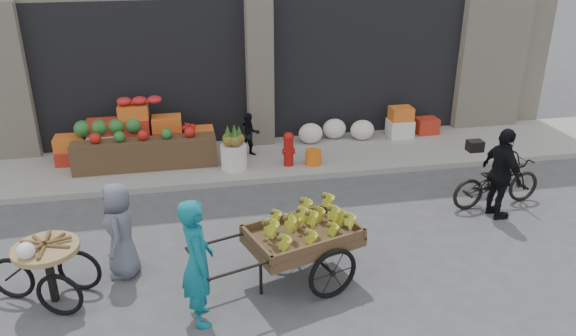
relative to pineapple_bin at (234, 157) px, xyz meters
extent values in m
plane|color=#424244|center=(0.75, -3.60, -0.37)|extent=(80.00, 80.00, 0.00)
cube|color=gray|center=(0.75, 0.50, -0.31)|extent=(18.00, 2.20, 0.12)
cube|color=black|center=(-1.73, 2.40, 1.30)|extent=(4.40, 1.60, 3.10)
cube|color=black|center=(3.23, 2.40, 1.30)|extent=(4.40, 1.60, 3.10)
cube|color=beige|center=(0.75, 1.55, 1.30)|extent=(0.55, 0.80, 3.22)
cube|color=brown|center=(-1.73, 0.35, 0.05)|extent=(2.80, 0.45, 0.60)
sphere|color=#1E5923|center=(-2.42, 0.85, 0.49)|extent=(0.34, 0.34, 0.34)
cylinder|color=silver|center=(0.00, 0.00, 0.00)|extent=(0.52, 0.52, 0.50)
cylinder|color=#A5140F|center=(1.10, -0.05, 0.03)|extent=(0.20, 0.20, 0.56)
sphere|color=#A5140F|center=(1.10, -0.05, 0.35)|extent=(0.22, 0.22, 0.22)
cylinder|color=orange|center=(1.60, -0.10, -0.10)|extent=(0.32, 0.32, 0.30)
ellipsoid|color=silver|center=(2.42, 1.10, -0.03)|extent=(1.70, 0.60, 0.44)
imported|color=black|center=(0.40, 0.60, 0.21)|extent=(0.51, 0.43, 0.93)
cube|color=brown|center=(0.55, -3.86, 0.30)|extent=(1.68, 1.35, 0.13)
torus|color=black|center=(0.86, -4.31, 0.00)|extent=(0.72, 0.29, 0.74)
torus|color=black|center=(0.54, -3.32, 0.00)|extent=(0.72, 0.29, 0.74)
cylinder|color=black|center=(-0.07, -4.06, -0.07)|extent=(0.05, 0.05, 0.61)
imported|color=#106A7C|center=(-0.89, -4.44, 0.48)|extent=(0.47, 0.66, 1.69)
cylinder|color=#9E7F51|center=(-2.78, -3.68, 0.43)|extent=(1.05, 1.05, 0.07)
cube|color=black|center=(-2.78, -3.68, 0.03)|extent=(0.10, 0.10, 0.80)
torus|color=black|center=(-2.63, -4.02, -0.06)|extent=(0.61, 0.24, 0.62)
torus|color=black|center=(-2.46, -3.49, -0.06)|extent=(0.61, 0.24, 0.62)
torus|color=black|center=(-3.31, -3.52, -0.06)|extent=(0.61, 0.24, 0.62)
imported|color=slate|center=(-1.90, -3.20, 0.34)|extent=(0.52, 0.73, 1.42)
imported|color=black|center=(4.41, -2.24, 0.08)|extent=(1.77, 0.77, 0.90)
imported|color=black|center=(4.21, -2.64, 0.42)|extent=(0.48, 0.96, 1.59)
camera|label=1|loc=(-0.92, -10.32, 4.25)|focal=35.00mm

